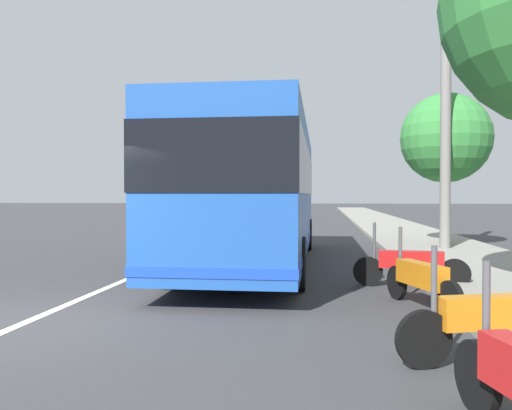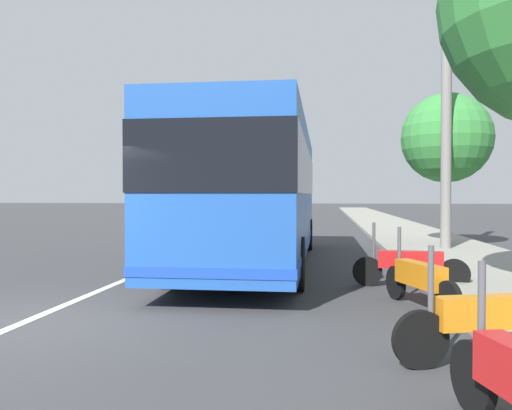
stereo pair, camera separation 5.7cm
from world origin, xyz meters
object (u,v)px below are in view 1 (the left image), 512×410
at_px(coach_bus, 257,188).
at_px(motorcycle_mid_row, 488,321).
at_px(car_far_distant, 235,210).
at_px(utility_pole, 446,107).
at_px(car_oncoming, 270,205).
at_px(car_ahead_same_lane, 243,208).
at_px(motorcycle_by_tree, 421,279).
at_px(car_side_street, 227,213).
at_px(motorcycle_far_end, 410,264).
at_px(roadside_tree_mid_block, 446,139).

distance_m(coach_bus, motorcycle_mid_row, 8.37).
distance_m(car_far_distant, utility_pole, 24.05).
xyz_separation_m(car_oncoming, car_far_distant, (-19.06, 0.65, -0.02)).
distance_m(car_ahead_same_lane, utility_pole, 29.39).
relative_size(car_ahead_same_lane, utility_pole, 0.46).
height_order(motorcycle_by_tree, utility_pole, utility_pole).
bearing_deg(motorcycle_by_tree, motorcycle_mid_row, 163.90).
bearing_deg(utility_pole, car_ahead_same_lane, 21.20).
bearing_deg(car_oncoming, car_side_street, -2.84).
bearing_deg(coach_bus, motorcycle_far_end, -132.09).
distance_m(car_ahead_same_lane, car_side_street, 12.61).
bearing_deg(car_ahead_same_lane, motorcycle_far_end, 15.98).
relative_size(motorcycle_by_tree, roadside_tree_mid_block, 0.39).
bearing_deg(utility_pole, motorcycle_far_end, 162.03).
bearing_deg(motorcycle_far_end, coach_bus, -36.29).
height_order(car_oncoming, car_far_distant, car_oncoming).
xyz_separation_m(motorcycle_far_end, car_ahead_same_lane, (33.55, 8.48, 0.27)).
relative_size(motorcycle_mid_row, roadside_tree_mid_block, 0.38).
relative_size(car_ahead_same_lane, car_far_distant, 1.02).
bearing_deg(coach_bus, utility_pole, -58.25).
height_order(motorcycle_by_tree, car_ahead_same_lane, car_ahead_same_lane).
relative_size(car_side_street, car_oncoming, 0.87).
bearing_deg(car_far_distant, motorcycle_by_tree, 14.80).
bearing_deg(car_side_street, utility_pole, 34.83).
height_order(coach_bus, car_oncoming, coach_bus).
height_order(coach_bus, car_side_street, coach_bus).
bearing_deg(coach_bus, car_ahead_same_lane, 9.16).
relative_size(coach_bus, car_ahead_same_lane, 2.76).
distance_m(motorcycle_mid_row, car_ahead_same_lane, 39.02).
bearing_deg(motorcycle_by_tree, roadside_tree_mid_block, -34.89).
distance_m(motorcycle_far_end, car_oncoming, 47.47).
relative_size(motorcycle_mid_row, utility_pole, 0.22).
height_order(coach_bus, motorcycle_far_end, coach_bus).
height_order(car_ahead_same_lane, utility_pole, utility_pole).
bearing_deg(car_ahead_same_lane, motorcycle_by_tree, 15.03).
bearing_deg(coach_bus, roadside_tree_mid_block, -49.68).
height_order(car_far_distant, utility_pole, utility_pole).
xyz_separation_m(car_oncoming, roadside_tree_mid_block, (-38.93, -9.94, 2.96)).
relative_size(coach_bus, car_oncoming, 2.47).
height_order(coach_bus, motorcycle_by_tree, coach_bus).
height_order(roadside_tree_mid_block, utility_pole, utility_pole).
relative_size(motorcycle_mid_row, motorcycle_by_tree, 0.98).
relative_size(coach_bus, utility_pole, 1.26).
distance_m(motorcycle_far_end, car_far_distant, 28.98).
bearing_deg(roadside_tree_mid_block, coach_bus, 130.70).
bearing_deg(car_far_distant, car_ahead_same_lane, -177.23).
xyz_separation_m(coach_bus, utility_pole, (3.40, -5.41, 2.53)).
bearing_deg(motorcycle_by_tree, car_oncoming, -11.63).
xyz_separation_m(coach_bus, motorcycle_mid_row, (-7.51, -3.39, -1.49)).
relative_size(motorcycle_by_tree, utility_pole, 0.22).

